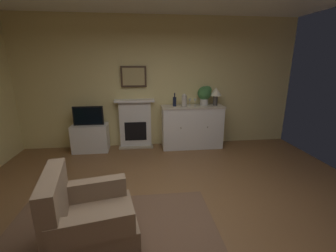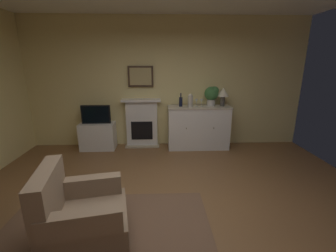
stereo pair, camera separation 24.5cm
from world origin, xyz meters
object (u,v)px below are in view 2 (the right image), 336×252
Objects in this scene: sideboard_cabinet at (198,127)px; wine_bottle at (181,102)px; wine_glass_center at (202,101)px; tv_cabinet at (98,136)px; framed_picture at (141,76)px; fireplace_unit at (142,123)px; tv_set at (96,114)px; armchair at (80,216)px; vase_decorative at (190,100)px; wine_glass_left at (196,101)px; potted_plant_small at (212,94)px; table_lamp at (223,93)px.

sideboard_cabinet is 0.71m from wine_bottle.
wine_glass_center is at bearing -6.16° from wine_bottle.
wine_bottle is 0.39× the size of tv_cabinet.
wine_bottle is (-0.40, 0.01, 0.59)m from sideboard_cabinet.
framed_picture is at bearing 168.63° from wine_glass_center.
fireplace_unit is at bearing 172.06° from sideboard_cabinet.
tv_set is (-0.98, -0.19, 0.25)m from fireplace_unit.
vase_decorative is at bearing 62.07° from armchair.
sideboard_cabinet is at bearing 135.72° from wine_glass_center.
armchair is (0.56, -2.84, -0.42)m from tv_set.
framed_picture reaches higher than tv_cabinet.
vase_decorative is (-0.13, -0.03, 0.02)m from wine_glass_left.
potted_plant_small is (1.55, -0.13, 0.67)m from fireplace_unit.
wine_bottle is 2.00m from tv_cabinet.
framed_picture is 3.33× the size of wine_glass_left.
wine_glass_center is at bearing -1.42° from tv_cabinet.
potted_plant_small is at bearing 55.85° from armchair.
armchair is at bearing -121.62° from wine_glass_center.
fireplace_unit is 1.33m from wine_glass_left.
vase_decorative is 3.25m from armchair.
wine_glass_center is 0.59× the size of vase_decorative.
armchair is (-1.62, -2.83, -0.70)m from wine_glass_left.
tv_cabinet is (-2.25, 0.02, -0.18)m from sideboard_cabinet.
armchair is (-1.73, -2.81, -0.70)m from wine_glass_center.
fireplace_unit is at bearing 175.13° from potted_plant_small.
table_lamp is at bearing -7.12° from framed_picture.
table_lamp is at bearing 1.73° from wine_glass_left.
vase_decorative is at bearing -15.62° from wine_bottle.
sideboard_cabinet is at bearing -7.94° from fireplace_unit.
tv_set is (-0.98, -0.23, -0.79)m from framed_picture.
potted_plant_small reaches higher than table_lamp.
armchair is (-1.68, -2.85, -0.10)m from sideboard_cabinet.
wine_glass_left is at bearing -0.85° from tv_cabinet.
potted_plant_small reaches higher than wine_glass_left.
potted_plant_small reaches higher than fireplace_unit.
wine_glass_left is 0.38m from potted_plant_small.
wine_glass_left is at bearing -169.70° from potted_plant_small.
wine_glass_left is 0.14m from vase_decorative.
table_lamp is (1.78, -0.18, 0.69)m from fireplace_unit.
potted_plant_small is (2.52, 0.03, 0.92)m from tv_cabinet.
wine_bottle reaches higher than tv_cabinet.
table_lamp is 0.73m from vase_decorative.
armchair is (-1.96, -2.89, -0.83)m from potted_plant_small.
table_lamp is 2.42× the size of wine_glass_left.
table_lamp is 0.49m from wine_glass_center.
fireplace_unit is 1.03m from wine_bottle.
wine_bottle is 1.76× the size of wine_glass_center.
sideboard_cabinet is at bearing -180.00° from table_lamp.
wine_bottle is (0.87, -0.22, -0.52)m from framed_picture.
armchair is (-2.19, -2.85, -0.86)m from table_lamp.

